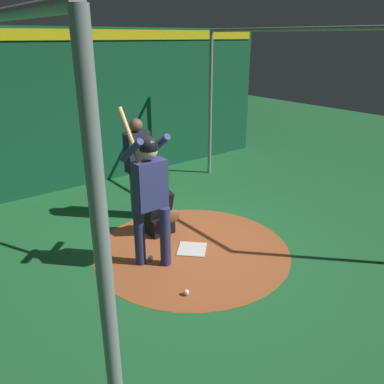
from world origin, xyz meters
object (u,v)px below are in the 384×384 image
batter (150,189)px  baseball_1 (150,258)px  catcher (160,213)px  umpire (138,163)px  home_plate (192,249)px  baseball_0 (186,292)px

batter → baseball_1: (-0.08, 0.01, -1.10)m
catcher → umpire: (-0.77, 0.09, 0.64)m
batter → umpire: batter is taller
home_plate → umpire: (-1.54, 0.01, 0.99)m
catcher → baseball_0: catcher is taller
catcher → umpire: bearing=173.7°
batter → baseball_1: batter is taller
baseball_1 → umpire: bearing=154.2°
home_plate → umpire: bearing=179.5°
umpire → baseball_1: (1.41, -0.68, -0.96)m
baseball_0 → baseball_1: size_ratio=1.00×
batter → umpire: 1.65m
umpire → home_plate: bearing=-0.5°
batter → catcher: 1.22m
catcher → baseball_1: size_ratio=12.61×
umpire → baseball_1: size_ratio=23.94×
batter → baseball_0: batter is taller
home_plate → umpire: umpire is taller
baseball_0 → catcher: bearing=157.2°
home_plate → catcher: bearing=-174.7°
baseball_1 → baseball_0: bearing=-4.9°
batter → baseball_0: 1.41m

